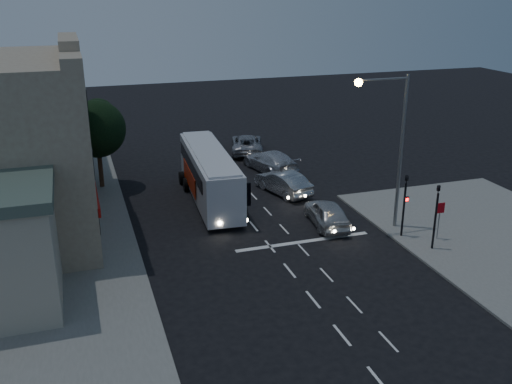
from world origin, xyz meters
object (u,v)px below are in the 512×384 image
object	(u,v)px
tour_bus	(210,174)
streetlight	(392,135)
traffic_signal_main	(405,198)
street_tree	(96,126)
traffic_signal_side	(436,209)
car_sedan_b	(270,161)
car_sedan_a	(283,183)
regulatory_sign	(440,215)
car_sedan_c	(247,144)
car_suv	(327,213)

from	to	relation	value
tour_bus	streetlight	xyz separation A→B (m)	(8.77, -7.89, 3.86)
traffic_signal_main	streetlight	xyz separation A→B (m)	(-0.26, 1.42, 3.31)
street_tree	traffic_signal_side	bearing A→B (deg)	-44.50
streetlight	street_tree	world-z (taller)	streetlight
streetlight	traffic_signal_side	bearing A→B (deg)	-74.30
tour_bus	car_sedan_b	bearing A→B (deg)	41.98
car_sedan_a	regulatory_sign	bearing A→B (deg)	102.95
traffic_signal_main	street_tree	bearing A→B (deg)	137.97
car_sedan_b	car_sedan_c	distance (m)	5.66
tour_bus	traffic_signal_main	size ratio (longest dim) A/B	2.78
car_suv	traffic_signal_side	size ratio (longest dim) A/B	1.12
tour_bus	car_sedan_c	distance (m)	11.99
car_sedan_c	traffic_signal_main	bearing A→B (deg)	115.39
tour_bus	car_sedan_a	size ratio (longest dim) A/B	2.38
tour_bus	car_suv	distance (m)	8.56
traffic_signal_side	street_tree	bearing A→B (deg)	135.50
car_sedan_b	streetlight	distance (m)	13.86
car_sedan_b	regulatory_sign	xyz separation A→B (m)	(4.73, -15.10, 0.77)
traffic_signal_side	car_sedan_c	bearing A→B (deg)	100.20
car_sedan_c	traffic_signal_main	size ratio (longest dim) A/B	1.37
streetlight	street_tree	size ratio (longest dim) A/B	1.45
car_sedan_a	traffic_signal_side	distance (m)	12.08
car_sedan_b	regulatory_sign	distance (m)	15.84
street_tree	regulatory_sign	bearing A→B (deg)	-41.08
car_sedan_c	streetlight	xyz separation A→B (m)	(2.95, -18.32, 4.95)
tour_bus	street_tree	world-z (taller)	street_tree
car_sedan_a	street_tree	world-z (taller)	street_tree
car_sedan_a	car_sedan_c	distance (m)	10.68
streetlight	street_tree	xyz separation A→B (m)	(-15.55, 12.82, -1.23)
car_sedan_a	car_sedan_c	world-z (taller)	car_sedan_a
car_sedan_b	street_tree	size ratio (longest dim) A/B	0.92
car_sedan_c	streetlight	size ratio (longest dim) A/B	0.62
car_sedan_a	car_sedan_b	xyz separation A→B (m)	(0.84, 5.00, 0.03)
traffic_signal_side	traffic_signal_main	bearing A→B (deg)	109.49
car_sedan_b	traffic_signal_side	xyz separation A→B (m)	(3.73, -16.06, 1.60)
car_sedan_c	tour_bus	bearing A→B (deg)	76.99
tour_bus	car_sedan_a	bearing A→B (deg)	0.96
traffic_signal_side	streetlight	size ratio (longest dim) A/B	0.46
car_sedan_b	car_sedan_c	world-z (taller)	car_sedan_b
car_sedan_b	tour_bus	bearing A→B (deg)	26.74
car_sedan_c	traffic_signal_main	distance (m)	20.07
tour_bus	street_tree	xyz separation A→B (m)	(-6.78, 4.93, 2.62)
car_suv	car_sedan_c	bearing A→B (deg)	-84.06
car_suv	car_sedan_a	bearing A→B (deg)	-78.60
car_sedan_a	traffic_signal_main	xyz separation A→B (m)	(3.87, -9.09, 1.63)
car_sedan_b	streetlight	xyz separation A→B (m)	(2.77, -12.66, 4.91)
car_suv	traffic_signal_side	bearing A→B (deg)	135.28
car_suv	car_sedan_c	distance (m)	16.72
car_suv	streetlight	xyz separation A→B (m)	(3.08, -1.60, 4.95)
car_sedan_a	streetlight	distance (m)	9.81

